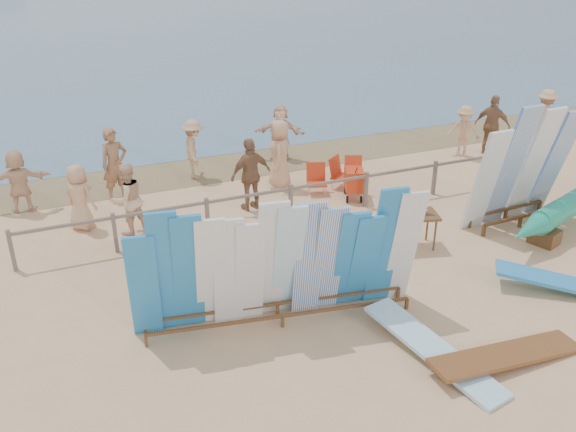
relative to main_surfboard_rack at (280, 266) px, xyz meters
name	(u,v)px	position (x,y,z in m)	size (l,w,h in m)	color
ground	(351,281)	(1.77, 0.67, -1.10)	(160.00, 160.00, 0.00)	#DAAC7E
wet_sand_strip	(234,163)	(1.77, 7.87, -1.10)	(40.00, 2.60, 0.01)	olive
fence	(291,195)	(1.77, 3.67, -0.47)	(12.08, 0.08, 0.90)	#77655A
main_surfboard_rack	(280,266)	(0.00, 0.00, 0.00)	(4.97, 1.35, 2.43)	brown
side_surfboard_rack	(522,170)	(6.47, 1.51, 0.22)	(2.59, 0.88, 2.91)	brown
vendor_table	(414,229)	(3.68, 1.44, -0.69)	(1.08, 0.89, 1.24)	brown
flat_board_a	(432,357)	(1.85, -1.88, -1.10)	(0.56, 2.70, 0.07)	#94D0EE
flat_board_c	(506,362)	(2.85, -2.44, -1.10)	(0.56, 2.70, 0.07)	brown
flat_board_d	(568,293)	(5.31, -1.30, -1.10)	(0.56, 2.70, 0.07)	#277FC5
beach_chair_left	(317,185)	(3.02, 4.89, -0.87)	(0.62, 0.63, 0.78)	red
beach_chair_right	(341,179)	(3.78, 4.99, -0.86)	(0.74, 0.75, 0.83)	red
stroller	(354,183)	(3.75, 4.26, -0.68)	(0.77, 0.90, 1.04)	red
beachgoer_6	(280,154)	(2.31, 5.67, -0.18)	(0.89, 0.43, 1.83)	tan
beachgoer_11	(19,181)	(-3.99, 6.68, -0.32)	(1.44, 0.47, 1.55)	beige
beachgoer_5	(280,132)	(3.18, 7.72, -0.29)	(1.50, 0.48, 1.61)	beige
beachgoer_1	(115,165)	(-1.75, 6.52, -0.17)	(0.68, 0.37, 1.85)	#8C6042
beachgoer_9	(464,131)	(8.27, 5.79, -0.32)	(1.00, 0.41, 1.55)	tan
beachgoer_2	(127,199)	(-1.80, 4.49, -0.28)	(0.80, 0.38, 1.64)	beige
beachgoer_4	(251,174)	(1.15, 4.64, -0.20)	(1.05, 0.45, 1.79)	#8C6042
beachgoer_10	(492,125)	(9.18, 5.64, -0.20)	(1.05, 0.45, 1.79)	#8C6042
beachgoer_extra_0	(544,117)	(11.31, 5.74, -0.22)	(1.13, 0.47, 1.76)	tan
beachgoer_3	(194,149)	(0.43, 7.19, -0.28)	(1.06, 0.44, 1.63)	tan
beachgoer_0	(80,197)	(-2.75, 5.12, -0.33)	(0.75, 0.36, 1.54)	tan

